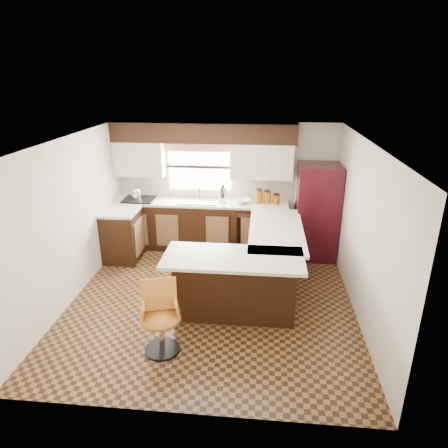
# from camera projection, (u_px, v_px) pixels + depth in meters

# --- Properties ---
(floor) EXTENTS (4.40, 4.40, 0.00)m
(floor) POSITION_uv_depth(u_px,v_px,m) (212.00, 299.00, 6.11)
(floor) COLOR #49301A
(floor) RESTS_ON ground
(ceiling) EXTENTS (4.40, 4.40, 0.00)m
(ceiling) POSITION_uv_depth(u_px,v_px,m) (210.00, 141.00, 5.25)
(ceiling) COLOR silver
(ceiling) RESTS_ON wall_back
(wall_back) EXTENTS (4.40, 0.00, 4.40)m
(wall_back) POSITION_uv_depth(u_px,v_px,m) (226.00, 185.00, 7.72)
(wall_back) COLOR beige
(wall_back) RESTS_ON floor
(wall_front) EXTENTS (4.40, 0.00, 4.40)m
(wall_front) POSITION_uv_depth(u_px,v_px,m) (180.00, 313.00, 3.64)
(wall_front) COLOR beige
(wall_front) RESTS_ON floor
(wall_left) EXTENTS (0.00, 4.40, 4.40)m
(wall_left) POSITION_uv_depth(u_px,v_px,m) (70.00, 221.00, 5.87)
(wall_left) COLOR beige
(wall_left) RESTS_ON floor
(wall_right) EXTENTS (0.00, 4.40, 4.40)m
(wall_right) POSITION_uv_depth(u_px,v_px,m) (362.00, 231.00, 5.49)
(wall_right) COLOR beige
(wall_right) RESTS_ON floor
(base_cab_back) EXTENTS (3.30, 0.60, 0.90)m
(base_cab_back) POSITION_uv_depth(u_px,v_px,m) (201.00, 226.00, 7.76)
(base_cab_back) COLOR black
(base_cab_back) RESTS_ON floor
(base_cab_left) EXTENTS (0.60, 0.70, 0.90)m
(base_cab_left) POSITION_uv_depth(u_px,v_px,m) (123.00, 236.00, 7.28)
(base_cab_left) COLOR black
(base_cab_left) RESTS_ON floor
(counter_back) EXTENTS (3.30, 0.60, 0.04)m
(counter_back) POSITION_uv_depth(u_px,v_px,m) (201.00, 203.00, 7.59)
(counter_back) COLOR silver
(counter_back) RESTS_ON base_cab_back
(counter_left) EXTENTS (0.60, 0.70, 0.04)m
(counter_left) POSITION_uv_depth(u_px,v_px,m) (120.00, 212.00, 7.11)
(counter_left) COLOR silver
(counter_left) RESTS_ON base_cab_left
(soffit) EXTENTS (3.40, 0.35, 0.36)m
(soffit) POSITION_uv_depth(u_px,v_px,m) (203.00, 133.00, 7.23)
(soffit) COLOR black
(soffit) RESTS_ON wall_back
(upper_cab_left) EXTENTS (0.94, 0.35, 0.64)m
(upper_cab_left) POSITION_uv_depth(u_px,v_px,m) (140.00, 159.00, 7.52)
(upper_cab_left) COLOR beige
(upper_cab_left) RESTS_ON wall_back
(upper_cab_right) EXTENTS (1.14, 0.35, 0.64)m
(upper_cab_right) POSITION_uv_depth(u_px,v_px,m) (262.00, 161.00, 7.31)
(upper_cab_right) COLOR beige
(upper_cab_right) RESTS_ON wall_back
(window_pane) EXTENTS (1.20, 0.02, 0.90)m
(window_pane) POSITION_uv_depth(u_px,v_px,m) (200.00, 167.00, 7.63)
(window_pane) COLOR white
(window_pane) RESTS_ON wall_back
(valance) EXTENTS (1.30, 0.06, 0.18)m
(valance) POSITION_uv_depth(u_px,v_px,m) (199.00, 147.00, 7.45)
(valance) COLOR #D19B93
(valance) RESTS_ON wall_back
(sink) EXTENTS (0.75, 0.45, 0.03)m
(sink) POSITION_uv_depth(u_px,v_px,m) (198.00, 201.00, 7.56)
(sink) COLOR #B2B2B7
(sink) RESTS_ON counter_back
(dishwasher) EXTENTS (0.58, 0.03, 0.78)m
(dishwasher) POSITION_uv_depth(u_px,v_px,m) (252.00, 234.00, 7.41)
(dishwasher) COLOR black
(dishwasher) RESTS_ON floor
(cooktop) EXTENTS (0.58, 0.50, 0.02)m
(cooktop) POSITION_uv_depth(u_px,v_px,m) (139.00, 199.00, 7.67)
(cooktop) COLOR black
(cooktop) RESTS_ON counter_back
(peninsula_long) EXTENTS (0.60, 1.95, 0.90)m
(peninsula_long) POSITION_uv_depth(u_px,v_px,m) (272.00, 257.00, 6.45)
(peninsula_long) COLOR black
(peninsula_long) RESTS_ON floor
(peninsula_return) EXTENTS (1.65, 0.60, 0.90)m
(peninsula_return) POSITION_uv_depth(u_px,v_px,m) (235.00, 286.00, 5.59)
(peninsula_return) COLOR black
(peninsula_return) RESTS_ON floor
(counter_pen_long) EXTENTS (0.84, 1.95, 0.04)m
(counter_pen_long) POSITION_uv_depth(u_px,v_px,m) (276.00, 230.00, 6.27)
(counter_pen_long) COLOR silver
(counter_pen_long) RESTS_ON peninsula_long
(counter_pen_return) EXTENTS (1.89, 0.84, 0.04)m
(counter_pen_return) POSITION_uv_depth(u_px,v_px,m) (233.00, 258.00, 5.34)
(counter_pen_return) COLOR silver
(counter_pen_return) RESTS_ON peninsula_return
(refrigerator) EXTENTS (0.75, 0.72, 1.74)m
(refrigerator) POSITION_uv_depth(u_px,v_px,m) (317.00, 212.00, 7.25)
(refrigerator) COLOR #340810
(refrigerator) RESTS_ON floor
(bar_chair) EXTENTS (0.60, 0.60, 0.90)m
(bar_chair) POSITION_uv_depth(u_px,v_px,m) (161.00, 320.00, 4.83)
(bar_chair) COLOR #C37326
(bar_chair) RESTS_ON floor
(kettle) EXTENTS (0.18, 0.18, 0.24)m
(kettle) POSITION_uv_depth(u_px,v_px,m) (136.00, 193.00, 7.62)
(kettle) COLOR silver
(kettle) RESTS_ON cooktop
(percolator) EXTENTS (0.14, 0.14, 0.31)m
(percolator) POSITION_uv_depth(u_px,v_px,m) (223.00, 194.00, 7.48)
(percolator) COLOR silver
(percolator) RESTS_ON counter_back
(mixing_bowl) EXTENTS (0.37, 0.37, 0.07)m
(mixing_bowl) POSITION_uv_depth(u_px,v_px,m) (242.00, 201.00, 7.49)
(mixing_bowl) COLOR white
(mixing_bowl) RESTS_ON counter_back
(canister_large) EXTENTS (0.14, 0.14, 0.24)m
(canister_large) POSITION_uv_depth(u_px,v_px,m) (259.00, 197.00, 7.45)
(canister_large) COLOR #9A5306
(canister_large) RESTS_ON counter_back
(canister_med) EXTENTS (0.13, 0.13, 0.22)m
(canister_med) POSITION_uv_depth(u_px,v_px,m) (267.00, 198.00, 7.44)
(canister_med) COLOR #9A5306
(canister_med) RESTS_ON counter_back
(canister_small) EXTENTS (0.13, 0.13, 0.16)m
(canister_small) POSITION_uv_depth(u_px,v_px,m) (276.00, 199.00, 7.44)
(canister_small) COLOR #9A5306
(canister_small) RESTS_ON counter_back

